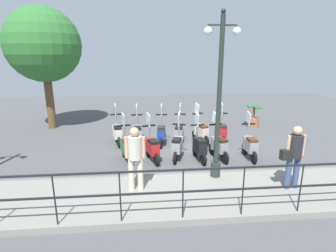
{
  "coord_description": "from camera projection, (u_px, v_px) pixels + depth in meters",
  "views": [
    {
      "loc": [
        -8.82,
        1.35,
        3.33
      ],
      "look_at": [
        0.2,
        0.5,
        0.9
      ],
      "focal_mm": 28.0,
      "sensor_mm": 36.0,
      "label": 1
    }
  ],
  "objects": [
    {
      "name": "ground_plane",
      "position": [
        182.0,
        151.0,
        9.47
      ],
      "size": [
        28.0,
        28.0,
        0.0
      ],
      "primitive_type": "plane",
      "color": "#4C4C4F"
    },
    {
      "name": "promenade_walkway",
      "position": [
        201.0,
        193.0,
        6.42
      ],
      "size": [
        2.2,
        20.0,
        0.15
      ],
      "color": "gray",
      "rests_on": "ground_plane"
    },
    {
      "name": "fence_railing",
      "position": [
        214.0,
        183.0,
        5.2
      ],
      "size": [
        0.04,
        16.03,
        1.07
      ],
      "color": "black",
      "rests_on": "promenade_walkway"
    },
    {
      "name": "lamp_post_near",
      "position": [
        219.0,
        108.0,
        6.68
      ],
      "size": [
        0.26,
        0.9,
        4.25
      ],
      "color": "#232D28",
      "rests_on": "promenade_walkway"
    },
    {
      "name": "pedestrian_with_bag",
      "position": [
        294.0,
        153.0,
        6.28
      ],
      "size": [
        0.35,
        0.64,
        1.59
      ],
      "rotation": [
        0.0,
        0.0,
        0.1
      ],
      "color": "#384C70",
      "rests_on": "promenade_walkway"
    },
    {
      "name": "pedestrian_distant",
      "position": [
        135.0,
        154.0,
        6.19
      ],
      "size": [
        0.33,
        0.49,
        1.59
      ],
      "rotation": [
        0.0,
        0.0,
        3.12
      ],
      "color": "beige",
      "rests_on": "promenade_walkway"
    },
    {
      "name": "tree_large",
      "position": [
        43.0,
        45.0,
        11.56
      ],
      "size": [
        3.27,
        3.27,
        5.43
      ],
      "color": "brown",
      "rests_on": "ground_plane"
    },
    {
      "name": "potted_palm",
      "position": [
        253.0,
        118.0,
        12.61
      ],
      "size": [
        1.06,
        0.66,
        1.05
      ],
      "color": "#9E5B3D",
      "rests_on": "ground_plane"
    },
    {
      "name": "scooter_near_0",
      "position": [
        250.0,
        145.0,
        8.65
      ],
      "size": [
        1.23,
        0.44,
        1.54
      ],
      "rotation": [
        0.0,
        0.0,
        -0.04
      ],
      "color": "black",
      "rests_on": "ground_plane"
    },
    {
      "name": "scooter_near_1",
      "position": [
        219.0,
        145.0,
        8.62
      ],
      "size": [
        1.21,
        0.51,
        1.54
      ],
      "rotation": [
        0.0,
        0.0,
        0.24
      ],
      "color": "black",
      "rests_on": "ground_plane"
    },
    {
      "name": "scooter_near_2",
      "position": [
        199.0,
        146.0,
        8.53
      ],
      "size": [
        1.23,
        0.44,
        1.54
      ],
      "rotation": [
        0.0,
        0.0,
        0.12
      ],
      "color": "black",
      "rests_on": "ground_plane"
    },
    {
      "name": "scooter_near_3",
      "position": [
        177.0,
        145.0,
        8.61
      ],
      "size": [
        1.2,
        0.54,
        1.54
      ],
      "rotation": [
        0.0,
        0.0,
        -0.29
      ],
      "color": "black",
      "rests_on": "ground_plane"
    },
    {
      "name": "scooter_near_4",
      "position": [
        152.0,
        147.0,
        8.46
      ],
      "size": [
        1.2,
        0.55,
        1.54
      ],
      "rotation": [
        0.0,
        0.0,
        0.3
      ],
      "color": "black",
      "rests_on": "ground_plane"
    },
    {
      "name": "scooter_near_5",
      "position": [
        126.0,
        147.0,
        8.46
      ],
      "size": [
        1.2,
        0.54,
        1.54
      ],
      "rotation": [
        0.0,
        0.0,
        0.29
      ],
      "color": "black",
      "rests_on": "ground_plane"
    },
    {
      "name": "scooter_far_0",
      "position": [
        222.0,
        131.0,
        10.27
      ],
      "size": [
        1.23,
        0.45,
        1.54
      ],
      "rotation": [
        0.0,
        0.0,
        -0.14
      ],
      "color": "black",
      "rests_on": "ground_plane"
    },
    {
      "name": "scooter_far_1",
      "position": [
        201.0,
        131.0,
        10.26
      ],
      "size": [
        1.2,
        0.55,
        1.54
      ],
      "rotation": [
        0.0,
        0.0,
        0.31
      ],
      "color": "black",
      "rests_on": "ground_plane"
    },
    {
      "name": "scooter_far_2",
      "position": [
        179.0,
        132.0,
        10.12
      ],
      "size": [
        1.22,
        0.5,
        1.54
      ],
      "rotation": [
        0.0,
        0.0,
        -0.23
      ],
      "color": "black",
      "rests_on": "ground_plane"
    },
    {
      "name": "scooter_far_3",
      "position": [
        161.0,
        133.0,
        10.04
      ],
      "size": [
        1.23,
        0.44,
        1.54
      ],
      "rotation": [
        0.0,
        0.0,
        -0.12
      ],
      "color": "black",
      "rests_on": "ground_plane"
    },
    {
      "name": "scooter_far_4",
      "position": [
        138.0,
        133.0,
        10.01
      ],
      "size": [
        1.23,
        0.44,
        1.54
      ],
      "rotation": [
        0.0,
        0.0,
        0.06
      ],
      "color": "black",
      "rests_on": "ground_plane"
    },
    {
      "name": "scooter_far_5",
      "position": [
        117.0,
        132.0,
        10.09
      ],
      "size": [
        1.22,
        0.49,
        1.54
      ],
      "rotation": [
        0.0,
        0.0,
        0.21
      ],
      "color": "black",
      "rests_on": "ground_plane"
    }
  ]
}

